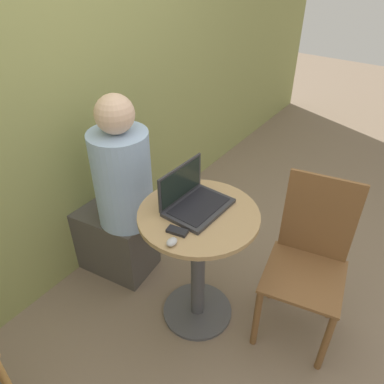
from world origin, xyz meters
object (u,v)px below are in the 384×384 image
at_px(person_seated, 119,206).
at_px(cell_phone, 177,231).
at_px(laptop, 193,200).
at_px(chair_empty, 308,262).

bearing_deg(person_seated, cell_phone, -108.57).
bearing_deg(cell_phone, laptop, 13.89).
bearing_deg(cell_phone, person_seated, 71.43).
height_order(laptop, cell_phone, laptop).
relative_size(cell_phone, person_seated, 0.08).
bearing_deg(chair_empty, laptop, 115.30).
relative_size(laptop, person_seated, 0.27).
relative_size(chair_empty, person_seated, 0.76).
bearing_deg(cell_phone, chair_empty, -47.19).
bearing_deg(laptop, cell_phone, -166.11).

